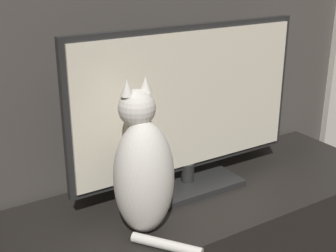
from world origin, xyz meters
name	(u,v)px	position (x,y,z in m)	size (l,w,h in m)	color
tv_stand	(204,243)	(0.00, 0.94, 0.20)	(1.35, 0.48, 0.40)	black
tv	(188,109)	(-0.03, 1.01, 0.68)	(0.83, 0.21, 0.54)	black
cat	(143,172)	(-0.28, 0.86, 0.58)	(0.18, 0.28, 0.44)	silver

